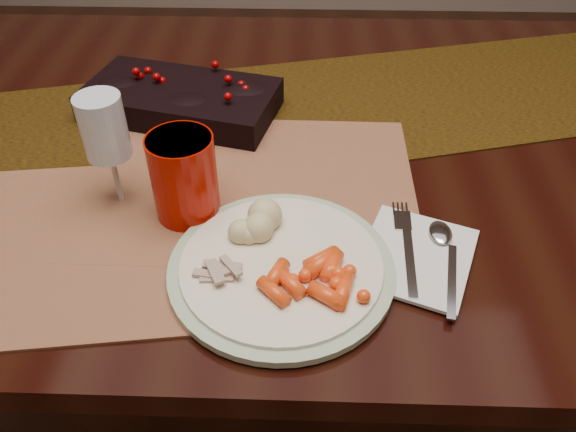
{
  "coord_description": "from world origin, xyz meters",
  "views": [
    {
      "loc": [
        0.01,
        -0.81,
        1.27
      ],
      "look_at": [
        -0.01,
        -0.27,
        0.8
      ],
      "focal_mm": 35.0,
      "sensor_mm": 36.0,
      "label": 1
    }
  ],
  "objects_px": {
    "wine_glass": "(110,153)",
    "dinner_plate": "(281,267)",
    "placemat_main": "(251,184)",
    "dining_table": "(297,282)",
    "red_cup": "(184,177)",
    "mashed_potatoes": "(252,220)",
    "turkey_shreds": "(222,267)",
    "centerpiece": "(181,96)",
    "napkin": "(416,256)",
    "baby_carrots": "(307,281)"
  },
  "relations": [
    {
      "from": "wine_glass",
      "to": "dinner_plate",
      "type": "bearing_deg",
      "value": -29.76
    },
    {
      "from": "placemat_main",
      "to": "dinner_plate",
      "type": "bearing_deg",
      "value": -72.74
    },
    {
      "from": "dining_table",
      "to": "red_cup",
      "type": "distance_m",
      "value": 0.51
    },
    {
      "from": "placemat_main",
      "to": "mashed_potatoes",
      "type": "distance_m",
      "value": 0.13
    },
    {
      "from": "mashed_potatoes",
      "to": "red_cup",
      "type": "height_order",
      "value": "red_cup"
    },
    {
      "from": "dinner_plate",
      "to": "turkey_shreds",
      "type": "bearing_deg",
      "value": -167.26
    },
    {
      "from": "wine_glass",
      "to": "turkey_shreds",
      "type": "bearing_deg",
      "value": -42.48
    },
    {
      "from": "placemat_main",
      "to": "turkey_shreds",
      "type": "xyz_separation_m",
      "value": [
        -0.02,
        -0.2,
        0.02
      ]
    },
    {
      "from": "centerpiece",
      "to": "dinner_plate",
      "type": "xyz_separation_m",
      "value": [
        0.19,
        -0.38,
        -0.02
      ]
    },
    {
      "from": "mashed_potatoes",
      "to": "wine_glass",
      "type": "relative_size",
      "value": 0.46
    },
    {
      "from": "mashed_potatoes",
      "to": "napkin",
      "type": "relative_size",
      "value": 0.5
    },
    {
      "from": "napkin",
      "to": "centerpiece",
      "type": "bearing_deg",
      "value": 157.61
    },
    {
      "from": "placemat_main",
      "to": "napkin",
      "type": "xyz_separation_m",
      "value": [
        0.23,
        -0.15,
        0.0
      ]
    },
    {
      "from": "red_cup",
      "to": "centerpiece",
      "type": "bearing_deg",
      "value": 101.79
    },
    {
      "from": "dining_table",
      "to": "centerpiece",
      "type": "distance_m",
      "value": 0.46
    },
    {
      "from": "mashed_potatoes",
      "to": "turkey_shreds",
      "type": "bearing_deg",
      "value": -114.2
    },
    {
      "from": "mashed_potatoes",
      "to": "napkin",
      "type": "xyz_separation_m",
      "value": [
        0.21,
        -0.02,
        -0.03
      ]
    },
    {
      "from": "dinner_plate",
      "to": "wine_glass",
      "type": "relative_size",
      "value": 1.67
    },
    {
      "from": "dining_table",
      "to": "turkey_shreds",
      "type": "relative_size",
      "value": 27.86
    },
    {
      "from": "placemat_main",
      "to": "baby_carrots",
      "type": "height_order",
      "value": "baby_carrots"
    },
    {
      "from": "dining_table",
      "to": "dinner_plate",
      "type": "bearing_deg",
      "value": -92.93
    },
    {
      "from": "turkey_shreds",
      "to": "dining_table",
      "type": "bearing_deg",
      "value": 75.4
    },
    {
      "from": "napkin",
      "to": "dinner_plate",
      "type": "bearing_deg",
      "value": -148.65
    },
    {
      "from": "centerpiece",
      "to": "dinner_plate",
      "type": "bearing_deg",
      "value": -63.34
    },
    {
      "from": "napkin",
      "to": "red_cup",
      "type": "height_order",
      "value": "red_cup"
    },
    {
      "from": "dinner_plate",
      "to": "mashed_potatoes",
      "type": "xyz_separation_m",
      "value": [
        -0.04,
        0.05,
        0.03
      ]
    },
    {
      "from": "dining_table",
      "to": "placemat_main",
      "type": "bearing_deg",
      "value": -116.14
    },
    {
      "from": "dinner_plate",
      "to": "mashed_potatoes",
      "type": "distance_m",
      "value": 0.07
    },
    {
      "from": "baby_carrots",
      "to": "turkey_shreds",
      "type": "height_order",
      "value": "baby_carrots"
    },
    {
      "from": "centerpiece",
      "to": "red_cup",
      "type": "height_order",
      "value": "red_cup"
    },
    {
      "from": "turkey_shreds",
      "to": "red_cup",
      "type": "distance_m",
      "value": 0.15
    },
    {
      "from": "napkin",
      "to": "baby_carrots",
      "type": "bearing_deg",
      "value": -132.59
    },
    {
      "from": "baby_carrots",
      "to": "red_cup",
      "type": "bearing_deg",
      "value": 138.26
    },
    {
      "from": "dining_table",
      "to": "baby_carrots",
      "type": "relative_size",
      "value": 16.83
    },
    {
      "from": "mashed_potatoes",
      "to": "napkin",
      "type": "height_order",
      "value": "mashed_potatoes"
    },
    {
      "from": "baby_carrots",
      "to": "mashed_potatoes",
      "type": "distance_m",
      "value": 0.12
    },
    {
      "from": "mashed_potatoes",
      "to": "napkin",
      "type": "bearing_deg",
      "value": -6.66
    },
    {
      "from": "dining_table",
      "to": "baby_carrots",
      "type": "bearing_deg",
      "value": -87.48
    },
    {
      "from": "placemat_main",
      "to": "wine_glass",
      "type": "xyz_separation_m",
      "value": [
        -0.18,
        -0.04,
        0.08
      ]
    },
    {
      "from": "baby_carrots",
      "to": "mashed_potatoes",
      "type": "height_order",
      "value": "mashed_potatoes"
    },
    {
      "from": "mashed_potatoes",
      "to": "baby_carrots",
      "type": "bearing_deg",
      "value": -52.1
    },
    {
      "from": "dining_table",
      "to": "placemat_main",
      "type": "distance_m",
      "value": 0.41
    },
    {
      "from": "placemat_main",
      "to": "mashed_potatoes",
      "type": "xyz_separation_m",
      "value": [
        0.01,
        -0.13,
        0.04
      ]
    },
    {
      "from": "mashed_potatoes",
      "to": "turkey_shreds",
      "type": "xyz_separation_m",
      "value": [
        -0.03,
        -0.07,
        -0.01
      ]
    },
    {
      "from": "mashed_potatoes",
      "to": "dining_table",
      "type": "bearing_deg",
      "value": 78.11
    },
    {
      "from": "centerpiece",
      "to": "red_cup",
      "type": "bearing_deg",
      "value": -78.21
    },
    {
      "from": "dining_table",
      "to": "placemat_main",
      "type": "xyz_separation_m",
      "value": [
        -0.07,
        -0.14,
        0.38
      ]
    },
    {
      "from": "baby_carrots",
      "to": "centerpiece",
      "type": "bearing_deg",
      "value": 118.09
    },
    {
      "from": "centerpiece",
      "to": "red_cup",
      "type": "relative_size",
      "value": 2.66
    },
    {
      "from": "centerpiece",
      "to": "placemat_main",
      "type": "relative_size",
      "value": 0.67
    }
  ]
}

